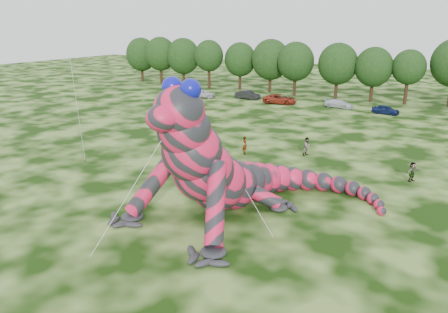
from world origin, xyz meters
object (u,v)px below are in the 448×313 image
at_px(inflatable_gecko, 231,141).
at_px(tree_4, 240,66).
at_px(tree_2, 183,62).
at_px(car_4, 386,110).
at_px(car_3, 339,104).
at_px(spectator_5, 412,172).
at_px(car_0, 204,93).
at_px(tree_3, 209,64).
at_px(tree_1, 161,60).
at_px(tree_9, 408,77).
at_px(tree_7, 337,71).
at_px(spectator_1, 307,146).
at_px(car_2, 280,99).
at_px(tree_0, 142,60).
at_px(tree_8, 373,75).
at_px(flying_kite, 62,5).
at_px(tree_5, 270,66).
at_px(tree_6, 295,69).
at_px(spectator_0, 245,145).
at_px(car_1, 248,95).

bearing_deg(inflatable_gecko, tree_4, 127.61).
relative_size(inflatable_gecko, tree_2, 2.00).
bearing_deg(car_4, car_3, 84.94).
bearing_deg(spectator_5, car_0, 79.93).
height_order(tree_3, car_0, tree_3).
bearing_deg(tree_1, spectator_5, -34.94).
bearing_deg(tree_9, tree_1, 179.18).
height_order(inflatable_gecko, tree_9, inflatable_gecko).
distance_m(inflatable_gecko, tree_7, 49.53).
relative_size(tree_7, spectator_1, 5.11).
relative_size(tree_1, car_0, 2.33).
height_order(tree_3, tree_9, tree_3).
relative_size(inflatable_gecko, car_2, 3.55).
xyz_separation_m(inflatable_gecko, tree_2, (-39.10, 51.11, -0.01)).
height_order(tree_0, car_2, tree_0).
bearing_deg(car_2, tree_7, -42.59).
bearing_deg(tree_9, tree_8, -176.11).
xyz_separation_m(tree_9, spectator_1, (-4.36, -35.03, -3.41)).
xyz_separation_m(car_0, car_2, (14.01, 1.00, 0.04)).
bearing_deg(flying_kite, car_3, 73.87).
distance_m(tree_4, tree_8, 25.48).
relative_size(tree_4, car_0, 2.15).
height_order(tree_5, car_3, tree_5).
bearing_deg(tree_8, tree_7, -178.22).
relative_size(tree_8, car_0, 2.12).
bearing_deg(inflatable_gecko, tree_3, 133.63).
distance_m(flying_kite, tree_7, 50.78).
xyz_separation_m(tree_1, spectator_1, (45.06, -35.74, -3.98)).
bearing_deg(spectator_1, car_3, 25.66).
bearing_deg(tree_0, tree_4, -1.20).
height_order(flying_kite, car_3, flying_kite).
xyz_separation_m(car_4, spectator_1, (-3.12, -25.21, 0.28)).
relative_size(inflatable_gecko, tree_6, 2.04).
relative_size(tree_4, tree_5, 0.92).
relative_size(car_3, spectator_0, 2.42).
bearing_deg(car_4, inflatable_gecko, -178.76).
xyz_separation_m(tree_0, car_1, (31.27, -9.86, -4.03)).
height_order(tree_1, car_3, tree_1).
bearing_deg(car_1, tree_8, -64.59).
distance_m(tree_0, spectator_1, 63.29).
xyz_separation_m(car_1, spectator_0, (14.44, -29.71, 0.19)).
bearing_deg(inflatable_gecko, spectator_1, 98.44).
bearing_deg(tree_3, tree_6, -1.21).
bearing_deg(tree_6, tree_0, 176.06).
xyz_separation_m(flying_kite, spectator_0, (10.46, 11.94, -13.08)).
xyz_separation_m(car_0, spectator_1, (27.41, -24.59, 0.21)).
relative_size(tree_8, car_4, 2.35).
relative_size(tree_7, car_4, 2.49).
relative_size(tree_5, tree_9, 1.13).
distance_m(tree_0, spectator_0, 60.58).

